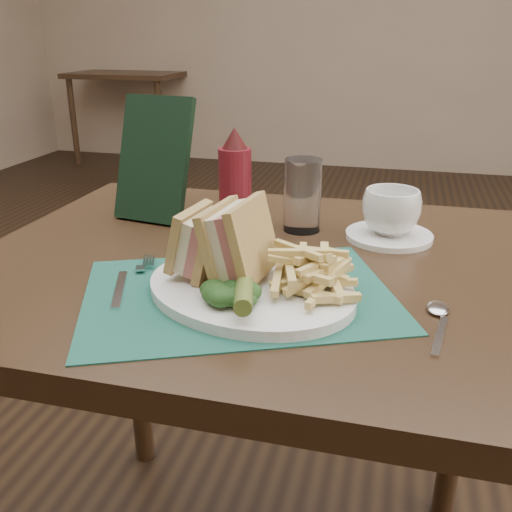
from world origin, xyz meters
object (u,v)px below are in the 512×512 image
at_px(plate, 251,289).
at_px(sandwich_half_a, 189,240).
at_px(placemat, 239,294).
at_px(sandwich_half_b, 225,239).
at_px(saucer, 389,236).
at_px(drinking_glass, 303,195).
at_px(ketchup_bottle, 235,181).
at_px(check_presenter, 154,159).
at_px(table_main, 253,446).
at_px(coffee_cup, 391,212).
at_px(table_bg_left, 133,117).

height_order(plate, sandwich_half_a, sandwich_half_a).
bearing_deg(placemat, sandwich_half_b, 144.23).
bearing_deg(saucer, drinking_glass, 177.17).
bearing_deg(plate, saucer, 79.95).
relative_size(ketchup_bottle, check_presenter, 0.79).
distance_m(sandwich_half_a, sandwich_half_b, 0.06).
relative_size(plate, sandwich_half_b, 2.61).
xyz_separation_m(table_main, coffee_cup, (0.21, 0.15, 0.42)).
bearing_deg(coffee_cup, ketchup_bottle, -174.11).
bearing_deg(sandwich_half_a, sandwich_half_b, 0.12).
bearing_deg(drinking_glass, ketchup_bottle, -162.71).
xyz_separation_m(placemat, plate, (0.02, 0.00, 0.01)).
xyz_separation_m(table_bg_left, plate, (2.13, -3.95, 0.38)).
bearing_deg(table_bg_left, sandwich_half_a, -62.63).
xyz_separation_m(coffee_cup, check_presenter, (-0.44, 0.01, 0.06)).
height_order(table_bg_left, check_presenter, check_presenter).
bearing_deg(saucer, sandwich_half_a, -136.10).
distance_m(sandwich_half_a, drinking_glass, 0.29).
xyz_separation_m(table_bg_left, sandwich_half_b, (2.09, -3.93, 0.45)).
relative_size(table_bg_left, ketchup_bottle, 4.84).
height_order(table_bg_left, saucer, saucer).
xyz_separation_m(sandwich_half_a, coffee_cup, (0.27, 0.26, -0.02)).
xyz_separation_m(table_bg_left, check_presenter, (1.86, -3.66, 0.49)).
bearing_deg(plate, ketchup_bottle, 132.45).
bearing_deg(saucer, table_main, -144.85).
bearing_deg(ketchup_bottle, sandwich_half_b, -76.77).
distance_m(plate, saucer, 0.33).
bearing_deg(table_bg_left, sandwich_half_b, -62.04).
distance_m(coffee_cup, check_presenter, 0.44).
height_order(table_main, plate, plate).
xyz_separation_m(saucer, coffee_cup, (0.00, 0.00, 0.04)).
relative_size(table_bg_left, placemat, 2.15).
xyz_separation_m(table_bg_left, sandwich_half_a, (2.03, -3.93, 0.44)).
bearing_deg(sandwich_half_b, sandwich_half_a, 179.81).
xyz_separation_m(table_main, plate, (0.03, -0.14, 0.38)).
bearing_deg(coffee_cup, plate, -121.76).
height_order(sandwich_half_a, check_presenter, check_presenter).
distance_m(sandwich_half_b, ketchup_bottle, 0.25).
relative_size(sandwich_half_a, ketchup_bottle, 0.51).
distance_m(coffee_cup, ketchup_bottle, 0.28).
relative_size(table_main, plate, 3.00).
distance_m(placemat, plate, 0.02).
relative_size(plate, drinking_glass, 2.31).
distance_m(sandwich_half_b, coffee_cup, 0.34).
height_order(sandwich_half_b, saucer, sandwich_half_b).
relative_size(coffee_cup, check_presenter, 0.42).
distance_m(table_main, sandwich_half_b, 0.47).
relative_size(saucer, drinking_glass, 1.15).
distance_m(placemat, sandwich_half_a, 0.10).
xyz_separation_m(table_bg_left, saucer, (2.30, -3.67, 0.38)).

